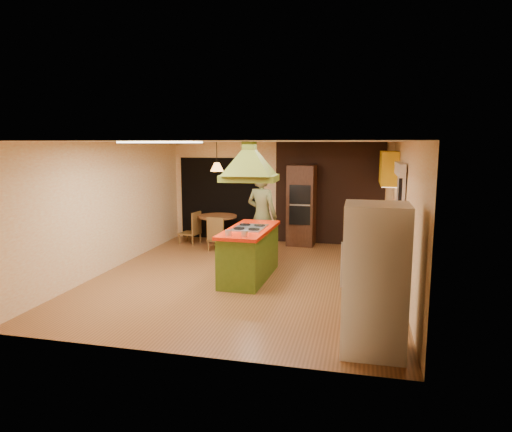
% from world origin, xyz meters
% --- Properties ---
extents(ground, '(6.50, 6.50, 0.00)m').
position_xyz_m(ground, '(0.00, 0.00, 0.00)').
color(ground, '#955C30').
rests_on(ground, ground).
extents(room_walls, '(5.50, 6.50, 6.50)m').
position_xyz_m(room_walls, '(0.00, 0.00, 1.25)').
color(room_walls, '#FFE5B6').
rests_on(room_walls, ground).
extents(ceiling_plane, '(6.50, 6.50, 0.00)m').
position_xyz_m(ceiling_plane, '(0.00, 0.00, 2.50)').
color(ceiling_plane, silver).
rests_on(ceiling_plane, room_walls).
extents(brick_panel, '(2.64, 0.03, 2.50)m').
position_xyz_m(brick_panel, '(1.25, 3.23, 1.25)').
color(brick_panel, '#381E14').
rests_on(brick_panel, ground).
extents(nook_opening, '(2.20, 0.03, 2.10)m').
position_xyz_m(nook_opening, '(-1.50, 3.23, 1.05)').
color(nook_opening, black).
rests_on(nook_opening, ground).
extents(right_counter, '(0.62, 3.05, 0.92)m').
position_xyz_m(right_counter, '(2.45, 0.60, 0.46)').
color(right_counter, olive).
rests_on(right_counter, ground).
extents(upper_cabinets, '(0.34, 1.40, 0.70)m').
position_xyz_m(upper_cabinets, '(2.57, 2.20, 1.95)').
color(upper_cabinets, yellow).
rests_on(upper_cabinets, room_walls).
extents(window_right, '(0.12, 1.35, 1.06)m').
position_xyz_m(window_right, '(2.70, 0.40, 1.77)').
color(window_right, black).
rests_on(window_right, room_walls).
extents(fluor_panel, '(1.20, 0.60, 0.03)m').
position_xyz_m(fluor_panel, '(-1.10, -1.20, 2.48)').
color(fluor_panel, white).
rests_on(fluor_panel, ceiling_plane).
extents(kitchen_island, '(0.81, 1.90, 0.95)m').
position_xyz_m(kitchen_island, '(0.06, -0.04, 0.48)').
color(kitchen_island, '#4F6D1B').
rests_on(kitchen_island, ground).
extents(range_hood, '(1.02, 0.75, 0.79)m').
position_xyz_m(range_hood, '(0.06, -0.04, 2.25)').
color(range_hood, '#596519').
rests_on(range_hood, ceiling_plane).
extents(man, '(0.81, 0.67, 1.92)m').
position_xyz_m(man, '(0.01, 1.25, 0.96)').
color(man, '#4D4D28').
rests_on(man, ground).
extents(refrigerator, '(0.74, 0.70, 1.79)m').
position_xyz_m(refrigerator, '(2.22, -2.63, 0.89)').
color(refrigerator, white).
rests_on(refrigerator, ground).
extents(wall_oven, '(0.67, 0.63, 1.95)m').
position_xyz_m(wall_oven, '(0.62, 2.95, 0.98)').
color(wall_oven, '#472616').
rests_on(wall_oven, ground).
extents(dining_table, '(0.95, 0.95, 0.71)m').
position_xyz_m(dining_table, '(-1.41, 2.59, 0.50)').
color(dining_table, brown).
rests_on(dining_table, ground).
extents(chair_left, '(0.51, 0.51, 0.80)m').
position_xyz_m(chair_left, '(-2.11, 2.49, 0.40)').
color(chair_left, brown).
rests_on(chair_left, ground).
extents(chair_near, '(0.50, 0.50, 0.80)m').
position_xyz_m(chair_near, '(-1.16, 1.94, 0.40)').
color(chair_near, brown).
rests_on(chair_near, ground).
extents(pendant_lamp, '(0.37, 0.37, 0.21)m').
position_xyz_m(pendant_lamp, '(-1.41, 2.59, 1.90)').
color(pendant_lamp, '#FF9E3F').
rests_on(pendant_lamp, ceiling_plane).
extents(canister_large, '(0.16, 0.16, 0.20)m').
position_xyz_m(canister_large, '(2.40, 1.19, 1.02)').
color(canister_large, beige).
rests_on(canister_large, right_counter).
extents(canister_medium, '(0.16, 0.16, 0.18)m').
position_xyz_m(canister_medium, '(2.40, 1.18, 1.01)').
color(canister_medium, '#EEE5BF').
rests_on(canister_medium, right_counter).
extents(canister_small, '(0.15, 0.15, 0.16)m').
position_xyz_m(canister_small, '(2.40, 1.35, 1.00)').
color(canister_small, '#FFF6CD').
rests_on(canister_small, right_counter).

